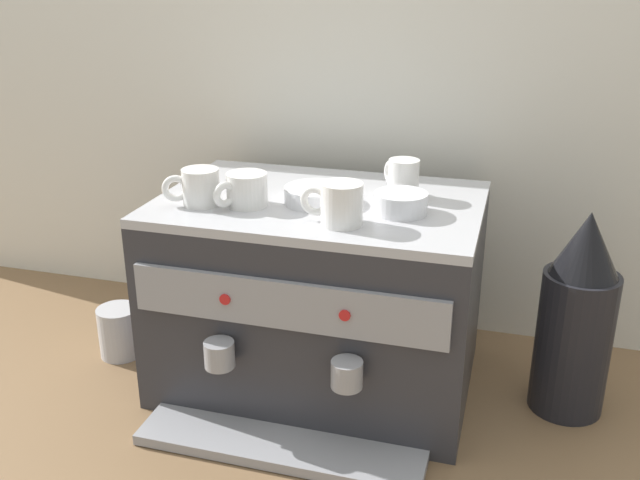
{
  "coord_description": "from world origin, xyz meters",
  "views": [
    {
      "loc": [
        0.37,
        -1.27,
        0.84
      ],
      "look_at": [
        0.0,
        0.0,
        0.32
      ],
      "focal_mm": 39.94,
      "sensor_mm": 36.0,
      "label": 1
    }
  ],
  "objects_px": {
    "milk_pitcher": "(120,332)",
    "ceramic_cup_0": "(245,190)",
    "ceramic_cup_3": "(402,178)",
    "coffee_grinder": "(576,319)",
    "ceramic_bowl_0": "(401,203)",
    "espresso_machine": "(319,294)",
    "ceramic_cup_2": "(199,187)",
    "ceramic_bowl_1": "(318,195)",
    "ceramic_cup_1": "(339,204)"
  },
  "relations": [
    {
      "from": "ceramic_bowl_1",
      "to": "milk_pitcher",
      "type": "bearing_deg",
      "value": -178.43
    },
    {
      "from": "ceramic_cup_0",
      "to": "ceramic_cup_3",
      "type": "distance_m",
      "value": 0.31
    },
    {
      "from": "espresso_machine",
      "to": "ceramic_bowl_0",
      "type": "distance_m",
      "value": 0.28
    },
    {
      "from": "espresso_machine",
      "to": "ceramic_cup_3",
      "type": "xyz_separation_m",
      "value": [
        0.15,
        0.07,
        0.24
      ]
    },
    {
      "from": "espresso_machine",
      "to": "ceramic_cup_0",
      "type": "xyz_separation_m",
      "value": [
        -0.12,
        -0.07,
        0.24
      ]
    },
    {
      "from": "ceramic_cup_0",
      "to": "ceramic_cup_1",
      "type": "xyz_separation_m",
      "value": [
        0.2,
        -0.05,
        0.01
      ]
    },
    {
      "from": "espresso_machine",
      "to": "ceramic_cup_0",
      "type": "bearing_deg",
      "value": -148.98
    },
    {
      "from": "ceramic_cup_3",
      "to": "coffee_grinder",
      "type": "bearing_deg",
      "value": -4.69
    },
    {
      "from": "ceramic_cup_2",
      "to": "milk_pitcher",
      "type": "bearing_deg",
      "value": 166.32
    },
    {
      "from": "espresso_machine",
      "to": "coffee_grinder",
      "type": "height_order",
      "value": "coffee_grinder"
    },
    {
      "from": "ceramic_cup_1",
      "to": "milk_pitcher",
      "type": "relative_size",
      "value": 1.0
    },
    {
      "from": "ceramic_cup_0",
      "to": "ceramic_bowl_1",
      "type": "xyz_separation_m",
      "value": [
        0.13,
        0.06,
        -0.02
      ]
    },
    {
      "from": "ceramic_bowl_1",
      "to": "espresso_machine",
      "type": "bearing_deg",
      "value": 99.29
    },
    {
      "from": "espresso_machine",
      "to": "ceramic_cup_1",
      "type": "height_order",
      "value": "ceramic_cup_1"
    },
    {
      "from": "milk_pitcher",
      "to": "ceramic_bowl_1",
      "type": "bearing_deg",
      "value": 1.57
    },
    {
      "from": "ceramic_cup_1",
      "to": "espresso_machine",
      "type": "bearing_deg",
      "value": 120.55
    },
    {
      "from": "ceramic_cup_3",
      "to": "milk_pitcher",
      "type": "height_order",
      "value": "ceramic_cup_3"
    },
    {
      "from": "ceramic_cup_0",
      "to": "ceramic_bowl_0",
      "type": "height_order",
      "value": "ceramic_cup_0"
    },
    {
      "from": "ceramic_cup_0",
      "to": "ceramic_cup_1",
      "type": "bearing_deg",
      "value": -13.85
    },
    {
      "from": "ceramic_bowl_0",
      "to": "coffee_grinder",
      "type": "xyz_separation_m",
      "value": [
        0.34,
        0.07,
        -0.22
      ]
    },
    {
      "from": "ceramic_cup_0",
      "to": "ceramic_cup_3",
      "type": "height_order",
      "value": "ceramic_cup_3"
    },
    {
      "from": "ceramic_cup_2",
      "to": "milk_pitcher",
      "type": "height_order",
      "value": "ceramic_cup_2"
    },
    {
      "from": "ceramic_cup_1",
      "to": "ceramic_cup_2",
      "type": "bearing_deg",
      "value": 173.85
    },
    {
      "from": "espresso_machine",
      "to": "ceramic_bowl_0",
      "type": "bearing_deg",
      "value": -11.41
    },
    {
      "from": "ceramic_cup_1",
      "to": "ceramic_cup_3",
      "type": "relative_size",
      "value": 1.35
    },
    {
      "from": "ceramic_bowl_0",
      "to": "coffee_grinder",
      "type": "relative_size",
      "value": 0.24
    },
    {
      "from": "espresso_machine",
      "to": "ceramic_bowl_0",
      "type": "relative_size",
      "value": 6.34
    },
    {
      "from": "ceramic_cup_0",
      "to": "coffee_grinder",
      "type": "bearing_deg",
      "value": 10.07
    },
    {
      "from": "ceramic_cup_1",
      "to": "ceramic_bowl_1",
      "type": "relative_size",
      "value": 0.92
    },
    {
      "from": "ceramic_cup_1",
      "to": "milk_pitcher",
      "type": "bearing_deg",
      "value": 170.28
    },
    {
      "from": "ceramic_cup_2",
      "to": "ceramic_cup_0",
      "type": "bearing_deg",
      "value": 11.57
    },
    {
      "from": "ceramic_bowl_1",
      "to": "ceramic_cup_3",
      "type": "bearing_deg",
      "value": 29.9
    },
    {
      "from": "ceramic_cup_0",
      "to": "ceramic_cup_3",
      "type": "xyz_separation_m",
      "value": [
        0.27,
        0.14,
        0.01
      ]
    },
    {
      "from": "ceramic_cup_2",
      "to": "ceramic_cup_3",
      "type": "distance_m",
      "value": 0.39
    },
    {
      "from": "coffee_grinder",
      "to": "milk_pitcher",
      "type": "height_order",
      "value": "coffee_grinder"
    },
    {
      "from": "espresso_machine",
      "to": "ceramic_bowl_0",
      "type": "height_order",
      "value": "ceramic_bowl_0"
    },
    {
      "from": "espresso_machine",
      "to": "milk_pitcher",
      "type": "xyz_separation_m",
      "value": [
        -0.46,
        -0.03,
        -0.14
      ]
    },
    {
      "from": "espresso_machine",
      "to": "ceramic_bowl_1",
      "type": "xyz_separation_m",
      "value": [
        0.0,
        -0.02,
        0.22
      ]
    },
    {
      "from": "ceramic_bowl_0",
      "to": "ceramic_bowl_1",
      "type": "bearing_deg",
      "value": 174.84
    },
    {
      "from": "milk_pitcher",
      "to": "ceramic_cup_0",
      "type": "bearing_deg",
      "value": -7.26
    },
    {
      "from": "ceramic_bowl_1",
      "to": "coffee_grinder",
      "type": "height_order",
      "value": "ceramic_bowl_1"
    },
    {
      "from": "espresso_machine",
      "to": "ceramic_cup_1",
      "type": "distance_m",
      "value": 0.28
    },
    {
      "from": "coffee_grinder",
      "to": "ceramic_bowl_1",
      "type": "bearing_deg",
      "value": -173.65
    },
    {
      "from": "ceramic_cup_0",
      "to": "coffee_grinder",
      "type": "xyz_separation_m",
      "value": [
        0.63,
        0.11,
        -0.24
      ]
    },
    {
      "from": "ceramic_cup_0",
      "to": "ceramic_bowl_1",
      "type": "distance_m",
      "value": 0.14
    },
    {
      "from": "ceramic_bowl_0",
      "to": "ceramic_bowl_1",
      "type": "distance_m",
      "value": 0.16
    },
    {
      "from": "ceramic_cup_2",
      "to": "coffee_grinder",
      "type": "distance_m",
      "value": 0.77
    },
    {
      "from": "ceramic_cup_1",
      "to": "ceramic_cup_2",
      "type": "xyz_separation_m",
      "value": [
        -0.28,
        0.03,
        -0.0
      ]
    },
    {
      "from": "ceramic_cup_1",
      "to": "coffee_grinder",
      "type": "bearing_deg",
      "value": 20.35
    },
    {
      "from": "ceramic_cup_3",
      "to": "coffee_grinder",
      "type": "height_order",
      "value": "ceramic_cup_3"
    }
  ]
}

